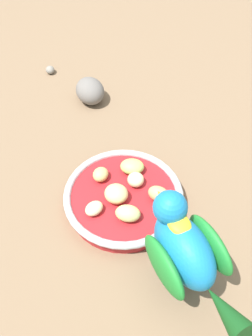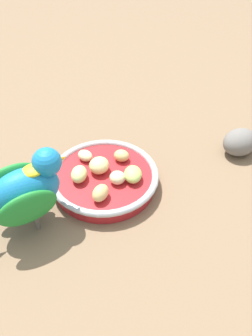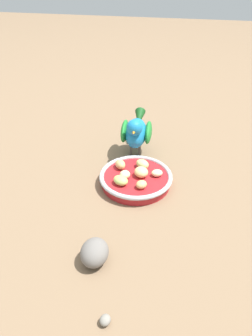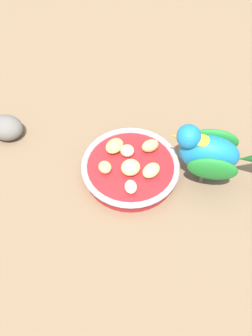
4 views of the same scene
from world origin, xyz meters
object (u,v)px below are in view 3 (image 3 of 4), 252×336
(apple_piece_6, at_px, (121,180))
(pebble_0, at_px, (105,320))
(feeding_bowl, at_px, (136,179))
(apple_piece_1, at_px, (125,174))
(parrot, at_px, (136,131))
(apple_piece_5, at_px, (141,184))
(apple_piece_4, at_px, (120,164))
(apple_piece_2, at_px, (142,164))
(apple_piece_0, at_px, (157,173))
(apple_piece_3, at_px, (141,172))
(rock_large, at_px, (94,253))

(apple_piece_6, height_order, pebble_0, apple_piece_6)
(feeding_bowl, height_order, apple_piece_1, apple_piece_1)
(parrot, bearing_deg, apple_piece_5, 10.35)
(apple_piece_4, xyz_separation_m, apple_piece_5, (-0.08, -0.07, -0.00))
(pebble_0, bearing_deg, apple_piece_1, 4.36)
(apple_piece_1, height_order, apple_piece_5, apple_piece_1)
(apple_piece_2, height_order, apple_piece_4, same)
(feeding_bowl, height_order, pebble_0, feeding_bowl)
(apple_piece_6, bearing_deg, apple_piece_0, -60.50)
(apple_piece_4, distance_m, apple_piece_5, 0.10)
(apple_piece_1, height_order, parrot, parrot)
(apple_piece_2, height_order, pebble_0, apple_piece_2)
(apple_piece_0, relative_size, apple_piece_4, 0.84)
(feeding_bowl, xyz_separation_m, parrot, (0.15, 0.02, 0.06))
(apple_piece_0, height_order, pebble_0, apple_piece_0)
(apple_piece_6, relative_size, pebble_0, 1.77)
(apple_piece_5, bearing_deg, apple_piece_2, 5.57)
(apple_piece_3, relative_size, apple_piece_4, 1.06)
(parrot, xyz_separation_m, pebble_0, (-0.55, -0.02, -0.07))
(apple_piece_5, bearing_deg, rock_large, 163.49)
(parrot, xyz_separation_m, rock_large, (-0.42, 0.03, -0.05))
(apple_piece_6, height_order, parrot, parrot)
(feeding_bowl, distance_m, apple_piece_1, 0.03)
(apple_piece_1, relative_size, apple_piece_6, 0.69)
(feeding_bowl, xyz_separation_m, pebble_0, (-0.40, -0.00, -0.01))
(apple_piece_1, height_order, apple_piece_3, apple_piece_3)
(apple_piece_0, bearing_deg, apple_piece_1, 104.78)
(pebble_0, bearing_deg, feeding_bowl, 0.39)
(apple_piece_5, xyz_separation_m, parrot, (0.19, 0.04, 0.04))
(apple_piece_5, xyz_separation_m, pebble_0, (-0.35, 0.02, -0.03))
(parrot, distance_m, rock_large, 0.42)
(apple_piece_2, distance_m, pebble_0, 0.44)
(apple_piece_2, relative_size, pebble_0, 1.70)
(apple_piece_0, relative_size, rock_large, 0.42)
(apple_piece_1, bearing_deg, pebble_0, -175.64)
(apple_piece_1, bearing_deg, apple_piece_0, -75.22)
(apple_piece_5, bearing_deg, parrot, 11.86)
(rock_large, height_order, pebble_0, rock_large)
(feeding_bowl, distance_m, rock_large, 0.27)
(apple_piece_2, bearing_deg, apple_piece_3, -177.39)
(apple_piece_4, xyz_separation_m, parrot, (0.12, -0.03, 0.04))
(apple_piece_0, bearing_deg, pebble_0, 172.93)
(rock_large, bearing_deg, apple_piece_5, -16.51)
(apple_piece_0, bearing_deg, parrot, 28.65)
(apple_piece_6, bearing_deg, rock_large, 176.81)
(feeding_bowl, relative_size, apple_piece_3, 5.14)
(apple_piece_2, distance_m, parrot, 0.12)
(apple_piece_5, bearing_deg, apple_piece_0, -30.71)
(apple_piece_4, xyz_separation_m, apple_piece_6, (-0.07, -0.01, -0.00))
(apple_piece_3, height_order, apple_piece_6, apple_piece_3)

